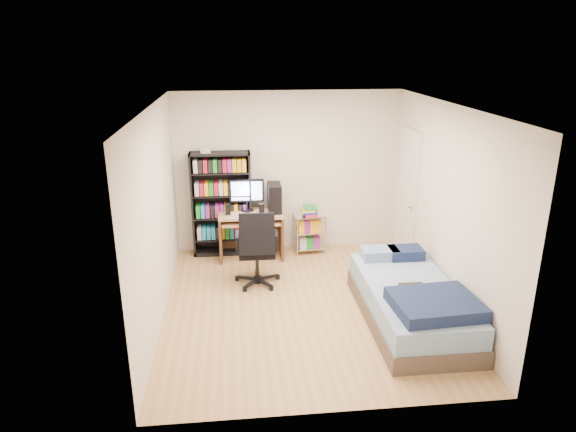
{
  "coord_description": "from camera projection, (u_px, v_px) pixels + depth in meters",
  "views": [
    {
      "loc": [
        -0.82,
        -5.76,
        3.19
      ],
      "look_at": [
        -0.16,
        0.4,
        1.07
      ],
      "focal_mm": 32.0,
      "sensor_mm": 36.0,
      "label": 1
    }
  ],
  "objects": [
    {
      "name": "bed",
      "position": [
        411.0,
        302.0,
        6.07
      ],
      "size": [
        1.05,
        2.1,
        0.6
      ],
      "color": "#4F423A",
      "rests_on": "room"
    },
    {
      "name": "door",
      "position": [
        407.0,
        196.0,
        7.65
      ],
      "size": [
        0.12,
        0.8,
        2.0
      ],
      "color": "silver",
      "rests_on": "room"
    },
    {
      "name": "office_chair",
      "position": [
        257.0,
        261.0,
        6.99
      ],
      "size": [
        0.66,
        0.66,
        1.09
      ],
      "rotation": [
        0.0,
        0.0,
        -0.02
      ],
      "color": "black",
      "rests_on": "room"
    },
    {
      "name": "computer_desk",
      "position": [
        257.0,
        216.0,
        7.84
      ],
      "size": [
        0.97,
        0.56,
        1.22
      ],
      "color": "tan",
      "rests_on": "room"
    },
    {
      "name": "room",
      "position": [
        305.0,
        212.0,
        6.13
      ],
      "size": [
        3.58,
        4.08,
        2.58
      ],
      "color": "tan",
      "rests_on": "ground"
    },
    {
      "name": "media_shelf",
      "position": [
        222.0,
        203.0,
        7.89
      ],
      "size": [
        0.91,
        0.3,
        1.68
      ],
      "color": "black",
      "rests_on": "room"
    },
    {
      "name": "wire_cart",
      "position": [
        309.0,
        222.0,
        8.04
      ],
      "size": [
        0.5,
        0.38,
        0.76
      ],
      "rotation": [
        0.0,
        0.0,
        0.09
      ],
      "color": "silver",
      "rests_on": "room"
    }
  ]
}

